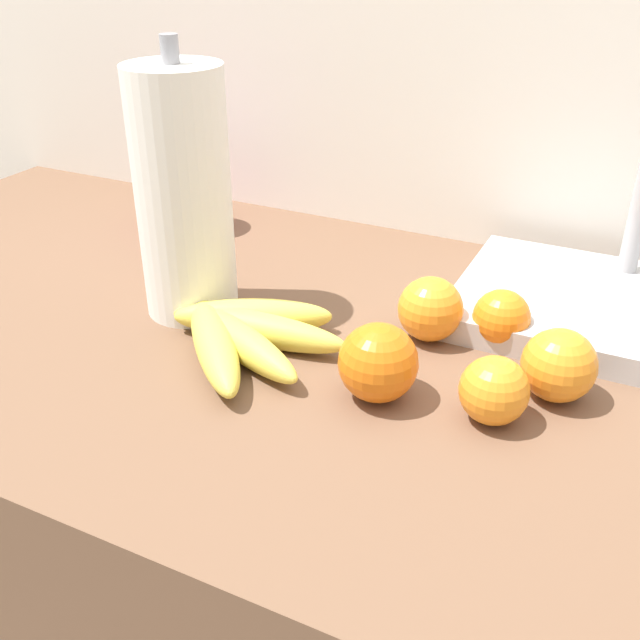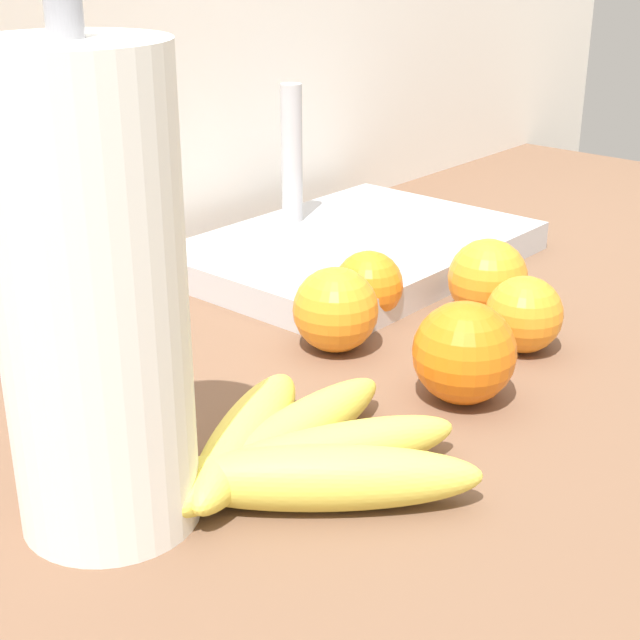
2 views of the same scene
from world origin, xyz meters
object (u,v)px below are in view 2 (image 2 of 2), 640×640
(orange_right, at_px, (336,310))
(sink_basin, at_px, (354,247))
(orange_center, at_px, (524,314))
(banana_bunch, at_px, (291,454))
(orange_far_right, at_px, (369,285))
(orange_back_right, at_px, (488,278))
(paper_towel_roll, at_px, (92,300))
(orange_front, at_px, (464,353))

(orange_right, height_order, sink_basin, sink_basin)
(orange_right, xyz_separation_m, orange_center, (0.11, -0.13, -0.00))
(banana_bunch, bearing_deg, orange_center, -1.60)
(orange_right, distance_m, orange_far_right, 0.08)
(banana_bunch, bearing_deg, orange_back_right, 9.77)
(orange_far_right, height_order, sink_basin, sink_basin)
(orange_center, height_order, paper_towel_roll, paper_towel_roll)
(banana_bunch, relative_size, orange_front, 2.75)
(banana_bunch, distance_m, paper_towel_roll, 0.17)
(banana_bunch, relative_size, orange_far_right, 3.41)
(orange_right, bearing_deg, orange_back_right, -20.83)
(orange_far_right, distance_m, orange_back_right, 0.11)
(orange_far_right, bearing_deg, paper_towel_roll, -167.37)
(banana_bunch, height_order, paper_towel_roll, paper_towel_roll)
(orange_back_right, bearing_deg, orange_far_right, 133.37)
(orange_front, relative_size, orange_back_right, 1.08)
(orange_right, distance_m, paper_towel_roll, 0.31)
(orange_front, bearing_deg, orange_back_right, 25.93)
(orange_front, height_order, orange_right, orange_front)
(orange_center, distance_m, sink_basin, 0.27)
(orange_far_right, height_order, orange_back_right, orange_back_right)
(orange_front, xyz_separation_m, orange_back_right, (0.16, 0.08, -0.00))
(banana_bunch, bearing_deg, orange_right, 32.39)
(orange_front, xyz_separation_m, paper_towel_roll, (-0.28, 0.08, 0.11))
(orange_front, distance_m, paper_towel_roll, 0.31)
(orange_center, bearing_deg, sink_basin, 72.21)
(orange_front, relative_size, orange_center, 1.20)
(orange_back_right, relative_size, paper_towel_roll, 0.23)
(orange_far_right, relative_size, paper_towel_roll, 0.20)
(banana_bunch, height_order, orange_far_right, orange_far_right)
(orange_right, bearing_deg, orange_far_right, 17.20)
(orange_right, bearing_deg, banana_bunch, -147.61)
(orange_front, distance_m, orange_center, 0.12)
(orange_front, distance_m, orange_far_right, 0.18)
(orange_right, relative_size, orange_back_right, 1.00)
(orange_front, distance_m, sink_basin, 0.34)
(paper_towel_roll, bearing_deg, sink_basin, 21.84)
(orange_back_right, height_order, paper_towel_roll, paper_towel_roll)
(paper_towel_roll, relative_size, sink_basin, 0.87)
(paper_towel_roll, bearing_deg, banana_bunch, -29.27)
(banana_bunch, xyz_separation_m, orange_right, (0.18, 0.12, 0.02))
(orange_right, bearing_deg, sink_basin, 35.20)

